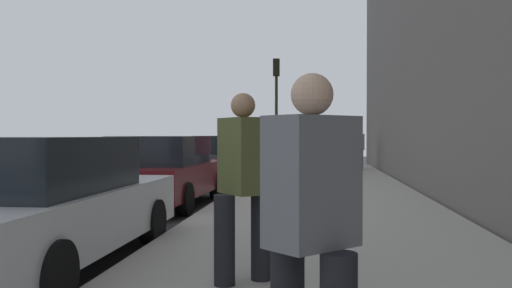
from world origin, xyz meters
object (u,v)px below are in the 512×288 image
object	(u,v)px
parked_car_maroon	(164,171)
traffic_light_pole	(276,95)
pedestrian_burgundy_coat	(264,151)
pedestrian_brown_coat	(341,147)
pedestrian_tan_coat	(358,148)
rolling_suitcase	(260,175)
pedestrian_grey_coat	(312,226)
parked_car_charcoal	(224,158)
pedestrian_olive_coat	(243,182)
parked_car_white	(40,204)

from	to	relation	value
parked_car_maroon	traffic_light_pole	xyz separation A→B (m)	(10.93, -1.65, 2.43)
parked_car_maroon	pedestrian_burgundy_coat	distance (m)	4.39
pedestrian_brown_coat	pedestrian_tan_coat	xyz separation A→B (m)	(1.04, -0.73, -0.03)
pedestrian_brown_coat	rolling_suitcase	bearing A→B (deg)	159.46
pedestrian_grey_coat	rolling_suitcase	distance (m)	12.36
parked_car_maroon	pedestrian_grey_coat	world-z (taller)	pedestrian_grey_coat
parked_car_maroon	rolling_suitcase	bearing A→B (deg)	-26.34
parked_car_charcoal	pedestrian_grey_coat	xyz separation A→B (m)	(-15.56, -3.09, 0.30)
pedestrian_tan_coat	rolling_suitcase	distance (m)	8.36
pedestrian_grey_coat	traffic_light_pole	bearing A→B (deg)	4.66
pedestrian_grey_coat	pedestrian_olive_coat	bearing A→B (deg)	16.38
pedestrian_olive_coat	rolling_suitcase	xyz separation A→B (m)	(10.01, 0.85, -0.65)
parked_car_maroon	pedestrian_olive_coat	xyz separation A→B (m)	(-6.49, -2.59, 0.34)
rolling_suitcase	traffic_light_pole	bearing A→B (deg)	0.74
pedestrian_brown_coat	parked_car_white	bearing A→B (deg)	165.68
parked_car_white	pedestrian_brown_coat	xyz separation A→B (m)	(15.89, -4.06, 0.30)
pedestrian_olive_coat	parked_car_white	bearing A→B (deg)	72.12
pedestrian_brown_coat	parked_car_maroon	bearing A→B (deg)	157.40
traffic_light_pole	parked_car_charcoal	bearing A→B (deg)	160.05
parked_car_charcoal	pedestrian_grey_coat	world-z (taller)	pedestrian_grey_coat
pedestrian_brown_coat	rolling_suitcase	world-z (taller)	pedestrian_brown_coat
parked_car_maroon	rolling_suitcase	xyz separation A→B (m)	(3.52, -1.74, -0.31)
parked_car_white	pedestrian_brown_coat	bearing A→B (deg)	-14.32
pedestrian_grey_coat	traffic_light_pole	world-z (taller)	traffic_light_pole
pedestrian_grey_coat	pedestrian_burgundy_coat	distance (m)	12.81
pedestrian_tan_coat	pedestrian_grey_coat	bearing A→B (deg)	175.07
pedestrian_burgundy_coat	rolling_suitcase	distance (m)	0.79
pedestrian_tan_coat	traffic_light_pole	size ratio (longest dim) A/B	0.37
pedestrian_olive_coat	traffic_light_pole	size ratio (longest dim) A/B	0.39
parked_car_white	pedestrian_burgundy_coat	bearing A→B (deg)	-9.43
pedestrian_grey_coat	pedestrian_tan_coat	world-z (taller)	pedestrian_grey_coat
traffic_light_pole	pedestrian_brown_coat	bearing A→B (deg)	-106.09
pedestrian_tan_coat	traffic_light_pole	world-z (taller)	traffic_light_pole
pedestrian_tan_coat	rolling_suitcase	bearing A→B (deg)	157.25
rolling_suitcase	pedestrian_tan_coat	bearing A→B (deg)	-22.75
pedestrian_olive_coat	pedestrian_brown_coat	bearing A→B (deg)	-5.64
pedestrian_brown_coat	pedestrian_grey_coat	bearing A→B (deg)	177.01
parked_car_maroon	parked_car_charcoal	bearing A→B (deg)	-1.34
pedestrian_olive_coat	pedestrian_tan_coat	bearing A→B (deg)	-7.65
parked_car_maroon	parked_car_charcoal	size ratio (longest dim) A/B	0.98
parked_car_charcoal	rolling_suitcase	size ratio (longest dim) A/B	4.96
parked_car_white	pedestrian_grey_coat	bearing A→B (deg)	-134.50
pedestrian_brown_coat	pedestrian_tan_coat	size ratio (longest dim) A/B	1.04
traffic_light_pole	rolling_suitcase	bearing A→B (deg)	-179.26
parked_car_charcoal	pedestrian_burgundy_coat	world-z (taller)	pedestrian_burgundy_coat
parked_car_maroon	pedestrian_burgundy_coat	bearing A→B (deg)	-24.18
pedestrian_brown_coat	parked_car_charcoal	bearing A→B (deg)	129.39
pedestrian_olive_coat	parked_car_maroon	bearing A→B (deg)	21.77
parked_car_white	traffic_light_pole	xyz separation A→B (m)	(16.64, -1.47, 2.42)
parked_car_white	pedestrian_grey_coat	distance (m)	4.31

